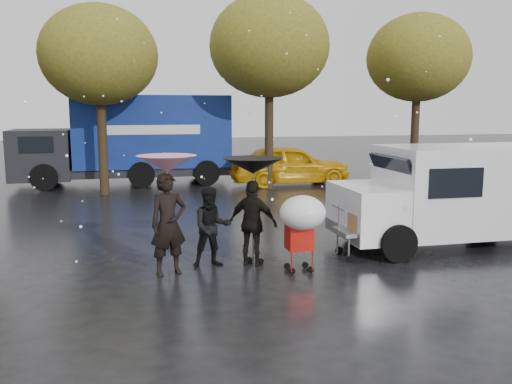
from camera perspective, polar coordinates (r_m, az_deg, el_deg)
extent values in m
plane|color=black|center=(10.43, 1.89, -8.02)|extent=(90.00, 90.00, 0.00)
imported|color=black|center=(9.98, -9.22, -3.36)|extent=(0.78, 0.62, 1.87)
imported|color=black|center=(10.41, -4.70, -3.70)|extent=(0.77, 0.62, 1.54)
imported|color=black|center=(10.43, -0.32, -3.30)|extent=(1.03, 0.89, 1.66)
cylinder|color=#4C4C4C|center=(9.96, -9.23, -2.89)|extent=(0.02, 0.02, 2.04)
cone|color=#E96084|center=(9.81, -9.38, 2.95)|extent=(1.08, 1.08, 0.30)
sphere|color=#4C4C4C|center=(9.80, -9.38, 3.12)|extent=(0.06, 0.06, 0.06)
cylinder|color=#4C4C4C|center=(10.40, -0.32, -2.55)|extent=(0.02, 0.02, 1.94)
cone|color=black|center=(10.25, -0.33, 2.78)|extent=(1.16, 1.16, 0.30)
sphere|color=#4C4C4C|center=(10.25, -0.33, 2.94)|extent=(0.06, 0.06, 0.06)
cube|color=slate|center=(11.34, 12.22, -3.96)|extent=(1.50, 0.80, 0.08)
cylinder|color=slate|center=(10.99, 8.72, -2.94)|extent=(0.04, 0.04, 0.60)
cube|color=brown|center=(11.54, 13.62, -2.58)|extent=(0.55, 0.45, 0.40)
cube|color=brown|center=(11.09, 11.07, -3.09)|extent=(0.45, 0.40, 0.35)
cube|color=brown|center=(11.23, 14.02, -1.14)|extent=(0.40, 0.35, 0.28)
cube|color=#CBB08C|center=(11.34, 12.46, -3.45)|extent=(0.90, 0.55, 0.12)
cylinder|color=black|center=(10.94, 10.00, -6.92)|extent=(0.16, 0.05, 0.16)
cylinder|color=black|center=(11.50, 8.74, -6.09)|extent=(0.16, 0.05, 0.16)
cylinder|color=black|center=(11.45, 15.56, -6.39)|extent=(0.16, 0.05, 0.16)
cylinder|color=black|center=(11.99, 14.09, -5.64)|extent=(0.16, 0.05, 0.16)
cube|color=#AB1109|center=(10.11, 4.56, -4.78)|extent=(0.47, 0.41, 0.45)
cylinder|color=#AB1109|center=(9.85, 4.92, -2.94)|extent=(0.42, 0.02, 0.02)
cylinder|color=#4C4C4C|center=(9.87, 4.92, -3.33)|extent=(0.02, 0.02, 0.60)
ellipsoid|color=white|center=(9.83, 4.93, -2.19)|extent=(0.84, 0.84, 0.63)
cylinder|color=black|center=(10.07, 3.81, -8.31)|extent=(0.12, 0.04, 0.12)
cylinder|color=black|center=(10.36, 3.29, -7.80)|extent=(0.12, 0.04, 0.12)
cylinder|color=black|center=(10.18, 5.77, -8.15)|extent=(0.12, 0.04, 0.12)
cylinder|color=black|center=(10.47, 5.20, -7.65)|extent=(0.12, 0.04, 0.12)
cube|color=white|center=(12.89, 21.51, 0.31)|extent=(3.80, 2.00, 1.90)
cube|color=white|center=(11.77, 11.72, -1.99)|extent=(1.20, 1.95, 1.10)
cube|color=black|center=(11.88, 14.26, 2.17)|extent=(0.37, 1.70, 0.67)
cube|color=slate|center=(11.63, 9.20, -4.06)|extent=(0.12, 1.90, 0.25)
cylinder|color=black|center=(11.12, 14.65, -5.21)|extent=(0.76, 0.28, 0.76)
cylinder|color=black|center=(12.79, 10.68, -3.24)|extent=(0.76, 0.28, 0.76)
cylinder|color=black|center=(14.43, 22.77, -2.41)|extent=(0.76, 0.28, 0.76)
cube|color=navy|center=(22.13, -10.87, 6.32)|extent=(6.00, 2.50, 2.80)
cube|color=black|center=(22.40, -21.61, 3.70)|extent=(2.20, 2.40, 1.90)
cube|color=black|center=(22.23, -13.33, 2.24)|extent=(8.00, 2.30, 0.35)
cube|color=white|center=(20.87, -10.72, 6.45)|extent=(3.50, 0.03, 0.35)
cylinder|color=black|center=(21.32, -21.41, 1.45)|extent=(1.00, 0.30, 1.00)
cylinder|color=black|center=(23.58, -20.63, 2.15)|extent=(1.00, 0.30, 1.00)
cylinder|color=black|center=(21.30, -5.22, 2.02)|extent=(1.00, 0.30, 1.00)
cylinder|color=black|center=(23.56, -6.01, 2.67)|extent=(1.00, 0.30, 1.00)
cube|color=brown|center=(12.51, 13.10, -4.36)|extent=(0.60, 0.55, 0.43)
cube|color=brown|center=(12.69, 12.44, -4.28)|extent=(0.53, 0.43, 0.37)
imported|color=orange|center=(21.44, 3.57, 2.89)|extent=(4.69, 1.91, 1.60)
cylinder|color=black|center=(19.67, -15.89, 6.24)|extent=(0.32, 0.32, 4.48)
ellipsoid|color=#414F16|center=(19.73, -16.21, 13.69)|extent=(4.00, 4.00, 3.40)
cylinder|color=black|center=(20.30, 1.39, 7.24)|extent=(0.32, 0.32, 4.90)
ellipsoid|color=#414F16|center=(20.41, 1.42, 15.13)|extent=(4.40, 4.40, 3.74)
cylinder|color=black|center=(22.57, 16.40, 6.70)|extent=(0.32, 0.32, 4.62)
ellipsoid|color=#414F16|center=(22.64, 16.70, 13.38)|extent=(4.00, 4.00, 3.40)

